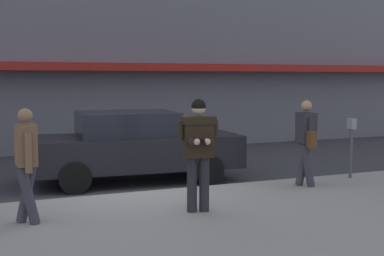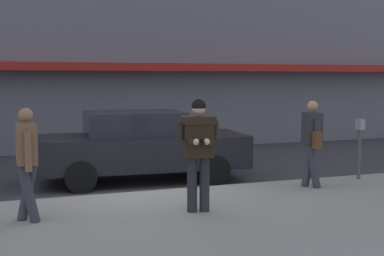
{
  "view_description": "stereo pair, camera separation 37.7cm",
  "coord_description": "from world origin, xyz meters",
  "px_view_note": "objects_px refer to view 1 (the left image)",
  "views": [
    {
      "loc": [
        -2.93,
        -9.72,
        2.27
      ],
      "look_at": [
        0.27,
        -2.04,
        1.49
      ],
      "focal_mm": 50.0,
      "sensor_mm": 36.0,
      "label": 1
    },
    {
      "loc": [
        -2.58,
        -9.86,
        2.27
      ],
      "look_at": [
        0.27,
        -2.04,
        1.49
      ],
      "focal_mm": 50.0,
      "sensor_mm": 36.0,
      "label": 2
    }
  ],
  "objects_px": {
    "parked_sedan_mid": "(133,146)",
    "man_texting_on_phone": "(198,143)",
    "parking_meter": "(351,139)",
    "pedestrian_dark_coat": "(26,158)",
    "pedestrian_with_bag": "(306,138)"
  },
  "relations": [
    {
      "from": "parked_sedan_mid",
      "to": "parking_meter",
      "type": "relative_size",
      "value": 3.64
    },
    {
      "from": "parking_meter",
      "to": "pedestrian_dark_coat",
      "type": "bearing_deg",
      "value": -170.89
    },
    {
      "from": "man_texting_on_phone",
      "to": "pedestrian_with_bag",
      "type": "xyz_separation_m",
      "value": [
        2.75,
        1.04,
        -0.14
      ]
    },
    {
      "from": "parking_meter",
      "to": "pedestrian_with_bag",
      "type": "bearing_deg",
      "value": -164.56
    },
    {
      "from": "pedestrian_dark_coat",
      "to": "pedestrian_with_bag",
      "type": "bearing_deg",
      "value": 7.39
    },
    {
      "from": "parked_sedan_mid",
      "to": "pedestrian_dark_coat",
      "type": "xyz_separation_m",
      "value": [
        -2.54,
        -3.13,
        0.32
      ]
    },
    {
      "from": "parked_sedan_mid",
      "to": "pedestrian_with_bag",
      "type": "relative_size",
      "value": 2.72
    },
    {
      "from": "man_texting_on_phone",
      "to": "pedestrian_dark_coat",
      "type": "xyz_separation_m",
      "value": [
        -2.58,
        0.34,
        -0.14
      ]
    },
    {
      "from": "parked_sedan_mid",
      "to": "man_texting_on_phone",
      "type": "xyz_separation_m",
      "value": [
        0.05,
        -3.48,
        0.46
      ]
    },
    {
      "from": "parked_sedan_mid",
      "to": "parking_meter",
      "type": "distance_m",
      "value": 4.69
    },
    {
      "from": "pedestrian_with_bag",
      "to": "pedestrian_dark_coat",
      "type": "distance_m",
      "value": 5.38
    },
    {
      "from": "pedestrian_dark_coat",
      "to": "parking_meter",
      "type": "distance_m",
      "value": 6.84
    },
    {
      "from": "pedestrian_dark_coat",
      "to": "man_texting_on_phone",
      "type": "bearing_deg",
      "value": -7.58
    },
    {
      "from": "parked_sedan_mid",
      "to": "parking_meter",
      "type": "bearing_deg",
      "value": -25.96
    },
    {
      "from": "parking_meter",
      "to": "parked_sedan_mid",
      "type": "bearing_deg",
      "value": 154.04
    }
  ]
}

